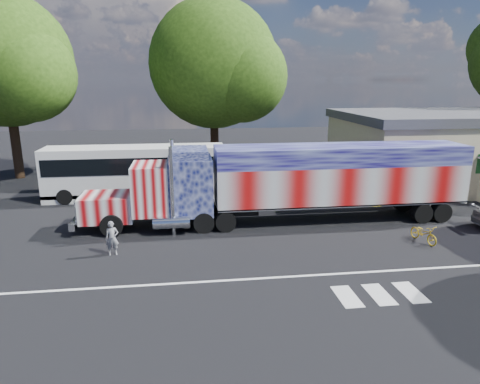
{
  "coord_description": "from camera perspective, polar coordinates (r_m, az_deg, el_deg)",
  "views": [
    {
      "loc": [
        -2.75,
        -17.89,
        7.44
      ],
      "look_at": [
        0.0,
        3.0,
        1.9
      ],
      "focal_mm": 32.0,
      "sensor_mm": 36.0,
      "label": 1
    }
  ],
  "objects": [
    {
      "name": "ground",
      "position": [
        19.57,
        1.16,
        -7.62
      ],
      "size": [
        100.0,
        100.0,
        0.0
      ],
      "primitive_type": "plane",
      "color": "black"
    },
    {
      "name": "lane_markings",
      "position": [
        16.57,
        9.17,
        -12.13
      ],
      "size": [
        30.0,
        2.67,
        0.01
      ],
      "color": "silver",
      "rests_on": "ground"
    },
    {
      "name": "semi_truck",
      "position": [
        22.83,
        7.14,
        1.51
      ],
      "size": [
        20.61,
        3.25,
        4.39
      ],
      "color": "black",
      "rests_on": "ground"
    },
    {
      "name": "coach_bus",
      "position": [
        28.44,
        -13.66,
        2.71
      ],
      "size": [
        11.4,
        2.65,
        3.32
      ],
      "color": "white",
      "rests_on": "ground"
    },
    {
      "name": "woman",
      "position": [
        19.51,
        -16.68,
        -5.93
      ],
      "size": [
        0.61,
        0.45,
        1.53
      ],
      "primitive_type": "imported",
      "rotation": [
        0.0,
        0.0,
        0.17
      ],
      "color": "slate",
      "rests_on": "ground"
    },
    {
      "name": "bicycle",
      "position": [
        22.01,
        23.29,
        -5.08
      ],
      "size": [
        0.93,
        1.74,
        0.87
      ],
      "primitive_type": "imported",
      "rotation": [
        0.0,
        0.0,
        0.22
      ],
      "color": "gold",
      "rests_on": "ground"
    },
    {
      "name": "tree_n_mid",
      "position": [
        36.54,
        -3.27,
        16.61
      ],
      "size": [
        11.01,
        10.48,
        13.95
      ],
      "color": "black",
      "rests_on": "ground"
    },
    {
      "name": "tree_nw_a",
      "position": [
        36.94,
        -28.65,
        15.06
      ],
      "size": [
        10.17,
        9.68,
        13.66
      ],
      "color": "black",
      "rests_on": "ground"
    }
  ]
}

